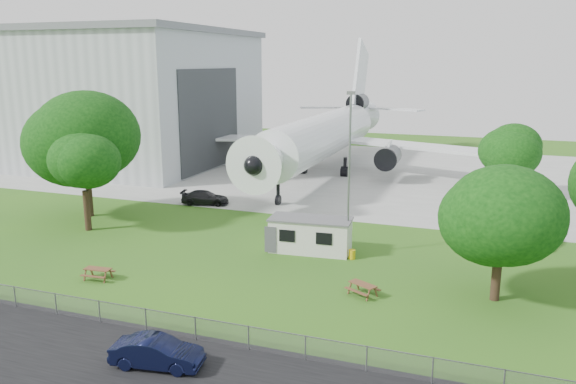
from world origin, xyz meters
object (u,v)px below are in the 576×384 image
(hangar, at_px, (92,95))
(car_centre_sedan, at_px, (157,353))
(picnic_west, at_px, (99,279))
(airliner, at_px, (326,133))
(picnic_east, at_px, (362,295))
(site_cabin, at_px, (311,235))

(hangar, distance_m, car_centre_sedan, 64.39)
(picnic_west, bearing_deg, airliner, 79.45)
(picnic_east, bearing_deg, picnic_west, -140.52)
(airliner, bearing_deg, picnic_west, -96.01)
(picnic_west, bearing_deg, car_centre_sedan, -44.41)
(hangar, distance_m, picnic_west, 52.12)
(airliner, bearing_deg, site_cabin, -76.12)
(site_cabin, height_order, car_centre_sedan, site_cabin)
(hangar, bearing_deg, picnic_east, -37.02)
(site_cabin, bearing_deg, car_centre_sedan, -95.69)
(airliner, height_order, car_centre_sedan, airliner)
(picnic_east, xyz_separation_m, car_centre_sedan, (-7.37, -11.54, 0.72))
(car_centre_sedan, bearing_deg, picnic_west, 41.15)
(site_cabin, bearing_deg, airliner, 103.88)
(site_cabin, bearing_deg, picnic_west, -138.80)
(airliner, bearing_deg, hangar, 179.78)
(picnic_west, relative_size, picnic_east, 1.00)
(hangar, height_order, site_cabin, hangar)
(hangar, bearing_deg, picnic_west, -51.73)
(hangar, relative_size, site_cabin, 6.27)
(picnic_east, height_order, car_centre_sedan, car_centre_sedan)
(picnic_west, xyz_separation_m, picnic_east, (17.16, 3.36, 0.00))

